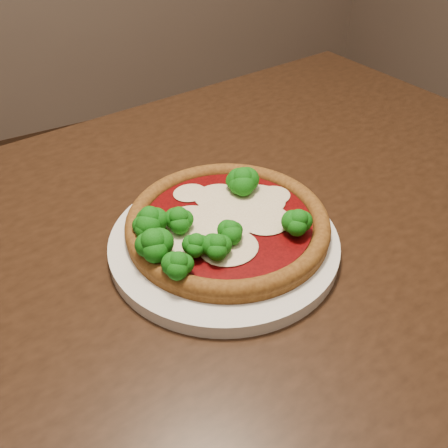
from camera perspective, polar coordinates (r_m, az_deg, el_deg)
dining_table at (r=0.73m, az=-3.29°, el=-6.85°), size 1.36×0.92×0.75m
plate at (r=0.64m, az=0.00°, el=-2.18°), size 0.29×0.29×0.02m
pizza at (r=0.63m, az=-0.12°, el=0.23°), size 0.26×0.26×0.06m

